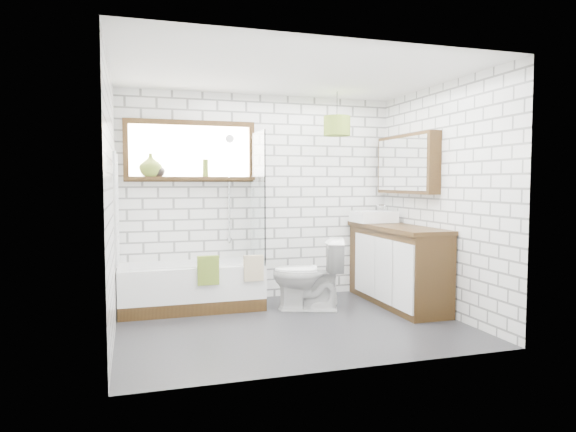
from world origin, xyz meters
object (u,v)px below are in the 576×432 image
object	(u,v)px
basin	(373,217)
toilet	(308,274)
bathtub	(191,287)
vanity	(397,265)
pendant	(337,126)

from	to	relation	value
basin	toilet	world-z (taller)	basin
toilet	bathtub	bearing A→B (deg)	-88.44
vanity	basin	size ratio (longest dim) A/B	3.37
basin	pendant	xyz separation A→B (m)	(-0.56, -0.15, 1.09)
bathtub	basin	distance (m)	2.40
basin	vanity	bearing A→B (deg)	-83.16
basin	toilet	xyz separation A→B (m)	(-1.02, -0.43, -0.60)
bathtub	pendant	bearing A→B (deg)	-4.32
toilet	pendant	xyz separation A→B (m)	(0.45, 0.28, 1.70)
vanity	pendant	world-z (taller)	pendant
bathtub	vanity	bearing A→B (deg)	-11.56
toilet	pendant	size ratio (longest dim) A/B	2.56
basin	pendant	world-z (taller)	pendant
vanity	toilet	xyz separation A→B (m)	(-1.08, 0.07, -0.07)
bathtub	toilet	size ratio (longest dim) A/B	1.97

